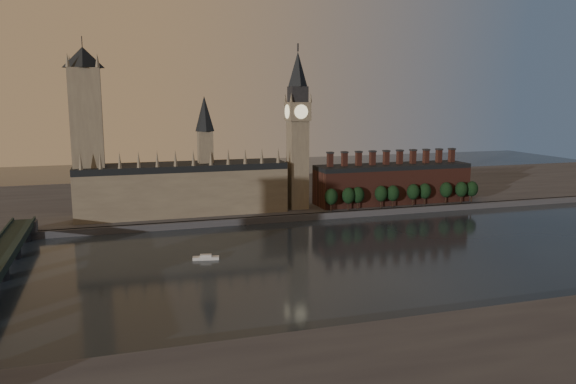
{
  "coord_description": "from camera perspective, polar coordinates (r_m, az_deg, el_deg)",
  "views": [
    {
      "loc": [
        -105.77,
        -239.28,
        77.08
      ],
      "look_at": [
        -13.8,
        55.0,
        24.94
      ],
      "focal_mm": 35.0,
      "sensor_mm": 36.0,
      "label": 1
    }
  ],
  "objects": [
    {
      "name": "embankment_tree_5",
      "position": [
        391.69,
        12.6,
        0.02
      ],
      "size": [
        8.6,
        8.6,
        14.88
      ],
      "color": "black",
      "rests_on": "north_bank"
    },
    {
      "name": "ground",
      "position": [
        272.74,
        6.27,
        -6.88
      ],
      "size": [
        900.0,
        900.0,
        0.0
      ],
      "primitive_type": "plane",
      "color": "black",
      "rests_on": "ground"
    },
    {
      "name": "embankment_tree_3",
      "position": [
        380.0,
        9.43,
        -0.17
      ],
      "size": [
        8.6,
        8.6,
        14.88
      ],
      "color": "black",
      "rests_on": "north_bank"
    },
    {
      "name": "embankment_tree_4",
      "position": [
        382.92,
        10.6,
        -0.13
      ],
      "size": [
        8.6,
        8.6,
        14.88
      ],
      "color": "black",
      "rests_on": "north_bank"
    },
    {
      "name": "embankment_tree_0",
      "position": [
        364.52,
        4.41,
        -0.48
      ],
      "size": [
        8.6,
        8.6,
        14.88
      ],
      "color": "black",
      "rests_on": "north_bank"
    },
    {
      "name": "embankment_tree_6",
      "position": [
        396.56,
        13.73,
        0.09
      ],
      "size": [
        8.6,
        8.6,
        14.88
      ],
      "color": "black",
      "rests_on": "north_bank"
    },
    {
      "name": "river_boat",
      "position": [
        274.45,
        -8.35,
        -6.61
      ],
      "size": [
        13.04,
        6.05,
        2.51
      ],
      "rotation": [
        0.0,
        0.0,
        -0.2
      ],
      "color": "silver",
      "rests_on": "ground"
    },
    {
      "name": "palace_of_westminster",
      "position": [
        360.89,
        -10.57,
        0.59
      ],
      "size": [
        130.0,
        30.3,
        74.0
      ],
      "color": "#80745B",
      "rests_on": "north_bank"
    },
    {
      "name": "embankment_tree_9",
      "position": [
        415.33,
        18.18,
        0.31
      ],
      "size": [
        8.6,
        8.6,
        14.88
      ],
      "color": "black",
      "rests_on": "north_bank"
    },
    {
      "name": "chimney_block",
      "position": [
        400.03,
        10.53,
        0.92
      ],
      "size": [
        110.0,
        25.0,
        37.0
      ],
      "color": "#552920",
      "rests_on": "north_bank"
    },
    {
      "name": "embankment_tree_7",
      "position": [
        405.63,
        15.77,
        0.21
      ],
      "size": [
        8.6,
        8.6,
        14.88
      ],
      "color": "black",
      "rests_on": "north_bank"
    },
    {
      "name": "embankment_tree_1",
      "position": [
        369.45,
        6.16,
        -0.37
      ],
      "size": [
        8.6,
        8.6,
        14.88
      ],
      "color": "black",
      "rests_on": "north_bank"
    },
    {
      "name": "victoria_tower",
      "position": [
        355.03,
        -19.75,
        6.13
      ],
      "size": [
        24.0,
        24.0,
        108.0
      ],
      "color": "#80745B",
      "rests_on": "north_bank"
    },
    {
      "name": "embankment_tree_8",
      "position": [
        410.85,
        17.2,
        0.26
      ],
      "size": [
        8.6,
        8.6,
        14.88
      ],
      "color": "black",
      "rests_on": "north_bank"
    },
    {
      "name": "big_ben",
      "position": [
        368.53,
        0.99,
        6.45
      ],
      "size": [
        15.0,
        15.0,
        107.0
      ],
      "color": "#80745B",
      "rests_on": "north_bank"
    },
    {
      "name": "north_bank",
      "position": [
        437.02,
        -3.09,
        -0.31
      ],
      "size": [
        900.0,
        182.0,
        4.0
      ],
      "color": "#4B4B50",
      "rests_on": "ground"
    },
    {
      "name": "embankment_tree_2",
      "position": [
        372.75,
        7.11,
        -0.3
      ],
      "size": [
        8.6,
        8.6,
        14.88
      ],
      "color": "black",
      "rests_on": "north_bank"
    }
  ]
}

